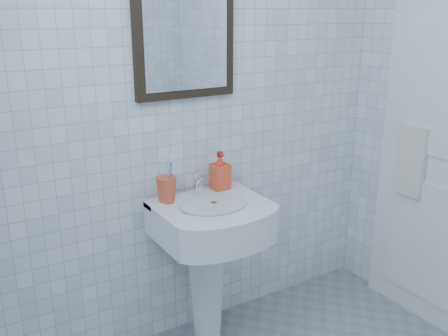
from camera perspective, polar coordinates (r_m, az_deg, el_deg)
wall_back at (r=2.41m, az=-3.35°, el=8.43°), size 2.20×0.02×2.50m
washbasin at (r=2.43m, az=-1.76°, el=-9.34°), size 0.52×0.38×0.79m
faucet at (r=2.39m, az=-2.95°, el=-2.01°), size 0.05×0.10×0.12m
toothbrush_cup at (r=2.32m, az=-6.58°, el=-2.42°), size 0.11×0.11×0.12m
soap_dispenser at (r=2.45m, az=-0.46°, el=-0.29°), size 0.09×0.09×0.19m
wall_mirror at (r=2.34m, az=-4.49°, el=15.51°), size 0.50×0.04×0.62m
towel_ring at (r=2.79m, az=21.28°, el=4.32°), size 0.01×0.18×0.18m
hand_towel at (r=2.82m, az=20.63°, el=0.72°), size 0.03×0.16×0.38m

